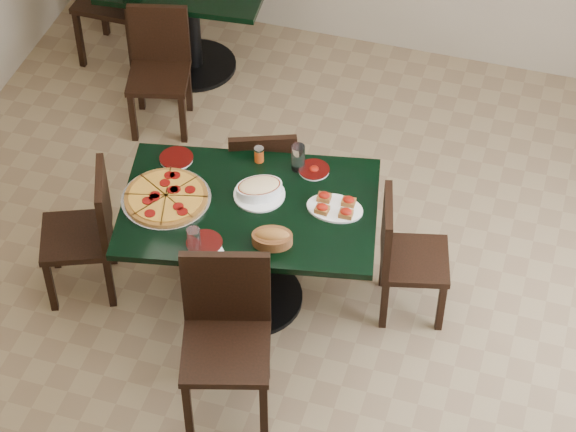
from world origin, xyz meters
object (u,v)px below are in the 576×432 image
(back_chair_near, at_px, (159,62))
(bread_basket, at_px, (272,238))
(main_table, at_px, (250,229))
(chair_far, at_px, (263,175))
(chair_right, at_px, (402,252))
(pepperoni_pizza, at_px, (166,197))
(chair_left, at_px, (89,228))
(back_table, at_px, (190,5))
(bruschetta_platter, at_px, (335,206))
(lasagna_casserole, at_px, (259,189))
(chair_near, at_px, (226,327))

(back_chair_near, distance_m, bread_basket, 2.07)
(main_table, height_order, bread_basket, bread_basket)
(main_table, bearing_deg, chair_far, 90.02)
(chair_right, relative_size, pepperoni_pizza, 1.67)
(pepperoni_pizza, relative_size, bread_basket, 2.01)
(chair_far, xyz_separation_m, chair_left, (-0.79, -0.70, 0.01))
(back_chair_near, bearing_deg, main_table, -65.96)
(back_table, height_order, chair_far, chair_far)
(chair_far, xyz_separation_m, back_chair_near, (-0.97, 0.82, 0.01))
(bruschetta_platter, bearing_deg, main_table, -166.84)
(chair_left, distance_m, lasagna_casserole, 1.01)
(chair_near, distance_m, bread_basket, 0.51)
(chair_far, bearing_deg, bruschetta_platter, 119.48)
(back_table, relative_size, chair_near, 1.21)
(main_table, xyz_separation_m, bruschetta_platter, (0.44, 0.10, 0.21))
(bruschetta_platter, bearing_deg, lasagna_casserole, -178.02)
(back_table, height_order, chair_right, chair_right)
(pepperoni_pizza, bearing_deg, back_table, 107.33)
(back_chair_near, distance_m, pepperoni_pizza, 1.62)
(back_chair_near, height_order, pepperoni_pizza, back_chair_near)
(main_table, distance_m, bruschetta_platter, 0.50)
(chair_near, relative_size, chair_right, 1.19)
(chair_right, relative_size, bread_basket, 3.35)
(back_table, xyz_separation_m, chair_far, (0.96, -1.40, -0.07))
(pepperoni_pizza, bearing_deg, chair_left, -172.17)
(main_table, bearing_deg, back_table, 107.75)
(back_chair_near, bearing_deg, chair_right, -46.07)
(bruschetta_platter, bearing_deg, chair_far, 140.89)
(main_table, bearing_deg, chair_right, 2.62)
(back_table, bearing_deg, pepperoni_pizza, -77.15)
(chair_near, distance_m, back_chair_near, 2.34)
(chair_left, distance_m, bread_basket, 1.14)
(chair_right, bearing_deg, pepperoni_pizza, 89.16)
(chair_far, relative_size, chair_left, 0.98)
(chair_right, xyz_separation_m, lasagna_casserole, (-0.78, -0.11, 0.36))
(back_table, bearing_deg, back_chair_near, -94.70)
(chair_right, xyz_separation_m, pepperoni_pizza, (-1.24, -0.28, 0.33))
(chair_right, bearing_deg, lasagna_casserole, 84.18)
(pepperoni_pizza, xyz_separation_m, bruschetta_platter, (0.87, 0.19, 0.01))
(chair_near, relative_size, pepperoni_pizza, 1.98)
(chair_near, relative_size, bruschetta_platter, 3.12)
(chair_right, bearing_deg, back_table, 33.24)
(chair_right, xyz_separation_m, chair_left, (-1.70, -0.34, 0.02))
(chair_right, relative_size, lasagna_casserole, 2.69)
(back_table, relative_size, pepperoni_pizza, 2.39)
(back_table, height_order, pepperoni_pizza, pepperoni_pizza)
(main_table, xyz_separation_m, lasagna_casserole, (0.03, 0.09, 0.23))
(pepperoni_pizza, relative_size, bruschetta_platter, 1.58)
(chair_far, height_order, pepperoni_pizza, chair_far)
(back_chair_near, xyz_separation_m, bread_basket, (1.27, -1.60, 0.33))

